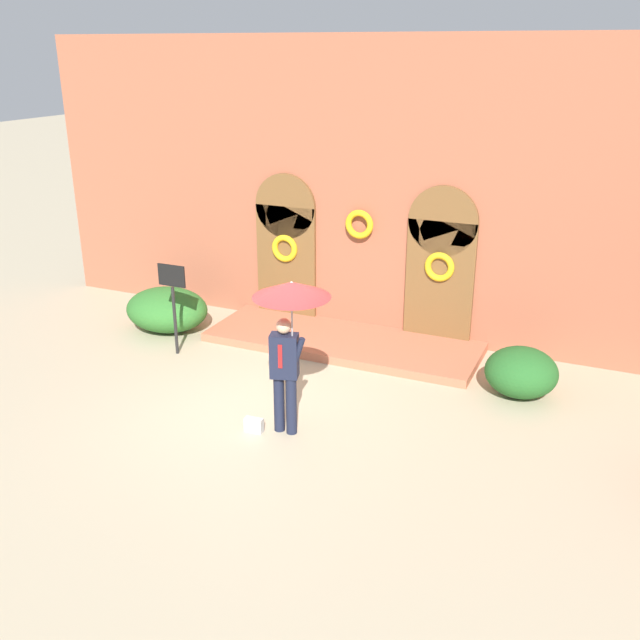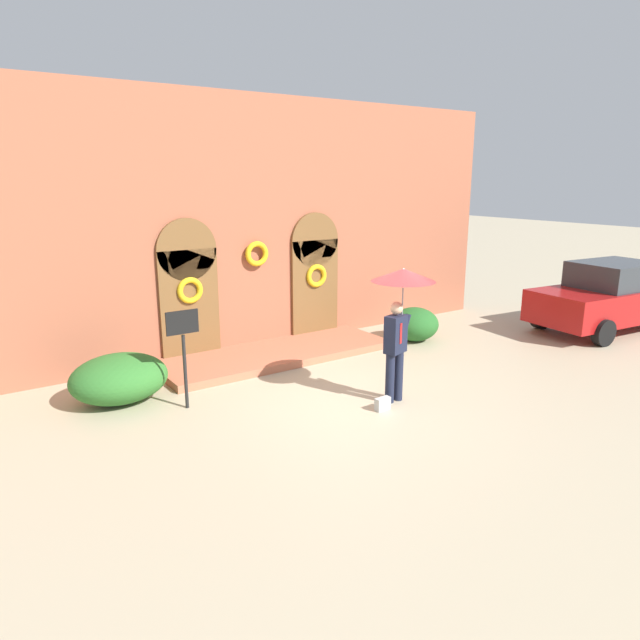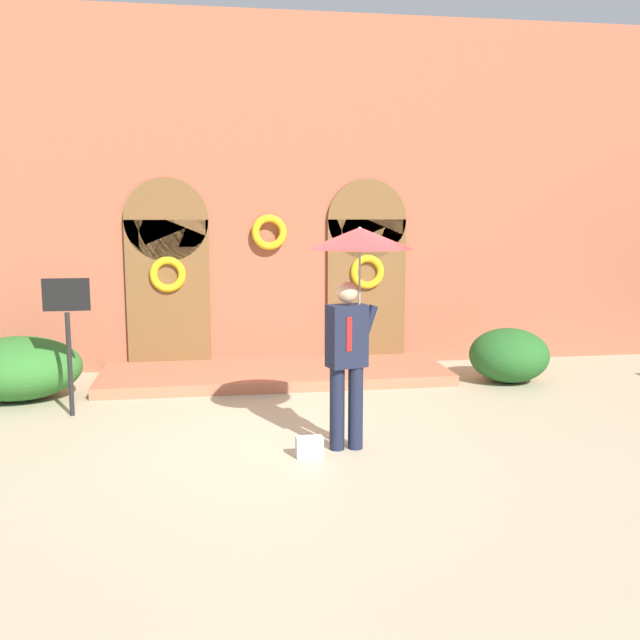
# 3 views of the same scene
# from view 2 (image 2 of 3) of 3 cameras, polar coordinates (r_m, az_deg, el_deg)

# --- Properties ---
(ground_plane) EXTENTS (80.00, 80.00, 0.00)m
(ground_plane) POSITION_cam_2_polar(r_m,az_deg,el_deg) (10.25, 4.33, -8.06)
(ground_plane) COLOR tan
(building_facade) EXTENTS (14.00, 2.30, 5.60)m
(building_facade) POSITION_cam_2_polar(r_m,az_deg,el_deg) (13.03, -7.05, 8.82)
(building_facade) COLOR #9E563D
(building_facade) RESTS_ON ground
(person_with_umbrella) EXTENTS (1.10, 1.10, 2.36)m
(person_with_umbrella) POSITION_cam_2_polar(r_m,az_deg,el_deg) (9.81, 8.13, 2.52)
(person_with_umbrella) COLOR #191E33
(person_with_umbrella) RESTS_ON ground
(handbag) EXTENTS (0.29, 0.14, 0.22)m
(handbag) POSITION_cam_2_polar(r_m,az_deg,el_deg) (9.86, 6.28, -8.33)
(handbag) COLOR #B7B7B2
(handbag) RESTS_ON ground
(sign_post) EXTENTS (0.56, 0.06, 1.72)m
(sign_post) POSITION_cam_2_polar(r_m,az_deg,el_deg) (9.82, -13.49, -2.24)
(sign_post) COLOR black
(sign_post) RESTS_ON ground
(shrub_left) EXTENTS (1.70, 1.40, 0.86)m
(shrub_left) POSITION_cam_2_polar(r_m,az_deg,el_deg) (10.65, -19.44, -5.53)
(shrub_left) COLOR #2D6B28
(shrub_left) RESTS_ON ground
(shrub_right) EXTENTS (1.18, 1.14, 0.81)m
(shrub_right) POSITION_cam_2_polar(r_m,az_deg,el_deg) (13.95, 9.41, -0.41)
(shrub_right) COLOR #235B23
(shrub_right) RESTS_ON ground
(parked_car) EXTENTS (4.26, 2.33, 1.76)m
(parked_car) POSITION_cam_2_polar(r_m,az_deg,el_deg) (16.35, 26.86, 2.10)
(parked_car) COLOR maroon
(parked_car) RESTS_ON ground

